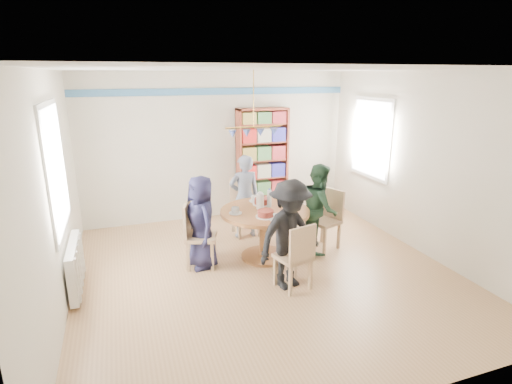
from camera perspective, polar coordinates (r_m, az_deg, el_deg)
name	(u,v)px	position (r m, az deg, el deg)	size (l,w,h in m)	color
ground	(265,272)	(5.66, 1.36, -11.34)	(5.00, 5.00, 0.00)	tan
room_shell	(229,146)	(5.84, -3.95, 6.63)	(5.00, 5.00, 5.00)	white
radiator	(76,266)	(5.53, -24.38, -9.62)	(0.12, 1.00, 0.60)	silver
dining_table	(265,222)	(5.87, 1.26, -4.36)	(1.30, 1.30, 0.75)	brown
chair_left	(195,232)	(5.69, -8.67, -5.66)	(0.53, 0.53, 0.94)	tan
chair_right	(328,216)	(6.34, 10.20, -3.40)	(0.54, 0.54, 0.94)	tan
chair_far	(244,203)	(6.80, -1.72, -1.64)	(0.44, 0.44, 0.96)	tan
chair_near	(297,254)	(5.05, 5.86, -8.84)	(0.48, 0.48, 0.89)	tan
person_left	(202,222)	(5.62, -7.79, -4.28)	(0.65, 0.42, 1.33)	#171732
person_right	(319,208)	(6.16, 9.03, -2.27)	(0.67, 0.52, 1.37)	#193221
person_far	(244,197)	(6.60, -1.67, -0.66)	(0.51, 0.34, 1.40)	gray
person_near	(290,235)	(5.04, 4.84, -6.12)	(0.92, 0.53, 1.43)	black
bookshelf	(262,163)	(7.66, 0.90, 4.14)	(0.98, 0.29, 2.05)	maroon
tableware	(263,206)	(5.80, 0.98, -1.94)	(1.08, 1.08, 0.28)	white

